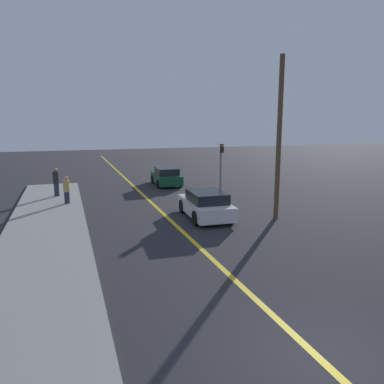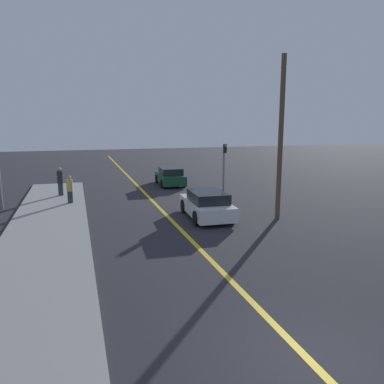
{
  "view_description": "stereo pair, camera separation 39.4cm",
  "coord_description": "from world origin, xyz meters",
  "px_view_note": "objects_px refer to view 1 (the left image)",
  "views": [
    {
      "loc": [
        -4.72,
        -5.45,
        4.83
      ],
      "look_at": [
        0.42,
        9.72,
        1.77
      ],
      "focal_mm": 35.0,
      "sensor_mm": 36.0,
      "label": 1
    },
    {
      "loc": [
        -4.34,
        -5.57,
        4.83
      ],
      "look_at": [
        0.42,
        9.72,
        1.77
      ],
      "focal_mm": 35.0,
      "sensor_mm": 36.0,
      "label": 2
    }
  ],
  "objects_px": {
    "car_ahead_center": "(166,177)",
    "pedestrian_near_curb": "(67,190)",
    "car_near_right_lane": "(206,205)",
    "traffic_light": "(221,164)",
    "pedestrian_mid_group": "(56,182)",
    "utility_pole": "(279,139)"
  },
  "relations": [
    {
      "from": "car_ahead_center",
      "to": "utility_pole",
      "type": "bearing_deg",
      "value": -73.82
    },
    {
      "from": "pedestrian_near_curb",
      "to": "utility_pole",
      "type": "height_order",
      "value": "utility_pole"
    },
    {
      "from": "pedestrian_near_curb",
      "to": "pedestrian_mid_group",
      "type": "relative_size",
      "value": 0.89
    },
    {
      "from": "pedestrian_near_curb",
      "to": "pedestrian_mid_group",
      "type": "xyz_separation_m",
      "value": [
        -0.6,
        2.53,
        0.11
      ]
    },
    {
      "from": "car_near_right_lane",
      "to": "pedestrian_mid_group",
      "type": "relative_size",
      "value": 2.34
    },
    {
      "from": "car_near_right_lane",
      "to": "utility_pole",
      "type": "distance_m",
      "value": 4.82
    },
    {
      "from": "utility_pole",
      "to": "pedestrian_mid_group",
      "type": "bearing_deg",
      "value": 139.37
    },
    {
      "from": "pedestrian_near_curb",
      "to": "car_ahead_center",
      "type": "bearing_deg",
      "value": 33.91
    },
    {
      "from": "car_ahead_center",
      "to": "pedestrian_near_curb",
      "type": "height_order",
      "value": "pedestrian_near_curb"
    },
    {
      "from": "car_ahead_center",
      "to": "pedestrian_mid_group",
      "type": "height_order",
      "value": "pedestrian_mid_group"
    },
    {
      "from": "car_near_right_lane",
      "to": "car_ahead_center",
      "type": "xyz_separation_m",
      "value": [
        0.63,
        10.16,
        -0.02
      ]
    },
    {
      "from": "car_near_right_lane",
      "to": "pedestrian_near_curb",
      "type": "distance_m",
      "value": 8.48
    },
    {
      "from": "car_ahead_center",
      "to": "pedestrian_mid_group",
      "type": "relative_size",
      "value": 2.21
    },
    {
      "from": "pedestrian_mid_group",
      "to": "traffic_light",
      "type": "xyz_separation_m",
      "value": [
        10.08,
        -3.02,
        1.11
      ]
    },
    {
      "from": "car_near_right_lane",
      "to": "traffic_light",
      "type": "bearing_deg",
      "value": 62.15
    },
    {
      "from": "car_near_right_lane",
      "to": "pedestrian_near_curb",
      "type": "bearing_deg",
      "value": 144.3
    },
    {
      "from": "car_ahead_center",
      "to": "pedestrian_mid_group",
      "type": "distance_m",
      "value": 8.21
    },
    {
      "from": "car_ahead_center",
      "to": "pedestrian_near_curb",
      "type": "xyz_separation_m",
      "value": [
        -7.25,
        -4.88,
        0.26
      ]
    },
    {
      "from": "traffic_light",
      "to": "pedestrian_mid_group",
      "type": "bearing_deg",
      "value": 163.33
    },
    {
      "from": "car_near_right_lane",
      "to": "car_ahead_center",
      "type": "bearing_deg",
      "value": 89.32
    },
    {
      "from": "pedestrian_mid_group",
      "to": "traffic_light",
      "type": "height_order",
      "value": "traffic_light"
    },
    {
      "from": "car_ahead_center",
      "to": "traffic_light",
      "type": "xyz_separation_m",
      "value": [
        2.22,
        -5.36,
        1.48
      ]
    }
  ]
}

